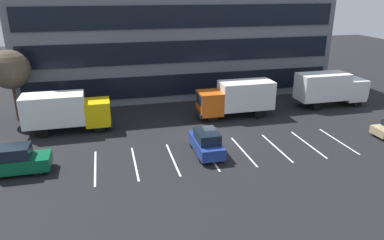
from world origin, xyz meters
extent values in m
plane|color=black|center=(0.00, 0.00, 0.00)|extent=(120.00, 120.00, 0.00)
cube|color=slate|center=(0.00, 18.00, 7.20)|extent=(35.16, 13.87, 14.40)
cube|color=black|center=(0.00, 11.00, 1.98)|extent=(33.76, 0.16, 2.30)
cube|color=black|center=(0.00, 11.00, 5.58)|extent=(33.76, 0.16, 2.30)
cube|color=black|center=(0.00, 11.00, 9.18)|extent=(33.76, 0.16, 2.30)
cube|color=silver|center=(-9.80, -2.85, 0.00)|extent=(0.14, 5.40, 0.01)
cube|color=silver|center=(-7.00, -2.85, 0.00)|extent=(0.14, 5.40, 0.01)
cube|color=silver|center=(-4.20, -2.85, 0.00)|extent=(0.14, 5.40, 0.01)
cube|color=silver|center=(-1.40, -2.85, 0.00)|extent=(0.14, 5.40, 0.01)
cube|color=silver|center=(1.40, -2.85, 0.00)|extent=(0.14, 5.40, 0.01)
cube|color=silver|center=(4.20, -2.85, 0.00)|extent=(0.14, 5.40, 0.01)
cube|color=silver|center=(7.00, -2.85, 0.00)|extent=(0.14, 5.40, 0.01)
cube|color=silver|center=(9.80, -2.85, 0.00)|extent=(0.14, 5.40, 0.01)
cube|color=white|center=(17.38, 5.86, 1.64)|extent=(2.25, 2.45, 2.25)
cube|color=black|center=(18.49, 5.86, 2.08)|extent=(0.06, 2.06, 0.99)
cube|color=white|center=(13.60, 5.86, 2.20)|extent=(5.31, 2.56, 2.76)
cube|color=black|center=(18.56, 5.86, 0.66)|extent=(0.20, 2.45, 0.41)
cylinder|color=black|center=(17.38, 6.91, 0.51)|extent=(1.02, 0.31, 1.02)
cylinder|color=black|center=(17.38, 4.81, 0.51)|extent=(1.02, 0.31, 1.02)
cylinder|color=black|center=(12.54, 6.91, 0.51)|extent=(1.02, 0.31, 1.02)
cylinder|color=black|center=(12.54, 4.81, 0.51)|extent=(1.02, 0.31, 1.02)
cube|color=yellow|center=(-9.49, 4.80, 1.58)|extent=(2.17, 2.36, 2.17)
cube|color=black|center=(-8.42, 4.80, 2.01)|extent=(0.06, 1.98, 0.95)
cube|color=white|center=(-13.13, 4.80, 2.12)|extent=(5.12, 2.46, 2.66)
cube|color=black|center=(-8.35, 4.80, 0.64)|extent=(0.20, 2.36, 0.39)
cylinder|color=black|center=(-9.49, 5.81, 0.49)|extent=(0.98, 0.30, 0.98)
cylinder|color=black|center=(-9.49, 3.78, 0.49)|extent=(0.98, 0.30, 0.98)
cylinder|color=black|center=(-14.15, 5.81, 0.49)|extent=(0.98, 0.30, 0.98)
cylinder|color=black|center=(-14.15, 3.78, 0.49)|extent=(0.98, 0.30, 0.98)
cube|color=#D85914|center=(0.94, 4.96, 1.59)|extent=(2.19, 2.39, 2.19)
cube|color=black|center=(-0.13, 4.96, 2.03)|extent=(0.06, 2.01, 0.96)
cube|color=white|center=(4.63, 4.96, 2.14)|extent=(5.18, 2.49, 2.69)
cube|color=black|center=(-0.20, 4.96, 0.65)|extent=(0.20, 2.39, 0.40)
cylinder|color=black|center=(0.94, 3.93, 0.50)|extent=(1.00, 0.30, 1.00)
cylinder|color=black|center=(0.94, 5.98, 0.50)|extent=(1.00, 0.30, 1.00)
cylinder|color=black|center=(5.67, 3.93, 0.50)|extent=(1.00, 0.30, 1.00)
cylinder|color=black|center=(5.67, 5.98, 0.50)|extent=(1.00, 0.30, 1.00)
cylinder|color=black|center=(13.94, -2.34, 0.28)|extent=(0.56, 0.21, 0.56)
cube|color=#0C5933|center=(-14.92, -2.39, 0.72)|extent=(4.40, 1.86, 0.91)
cube|color=black|center=(-15.14, -2.39, 1.58)|extent=(2.42, 1.64, 0.81)
cylinder|color=black|center=(-13.51, -1.57, 0.32)|extent=(0.65, 0.21, 0.65)
cylinder|color=black|center=(-13.51, -3.20, 0.32)|extent=(0.65, 0.21, 0.65)
cube|color=navy|center=(-1.53, -2.49, 0.69)|extent=(1.79, 4.22, 0.87)
cube|color=black|center=(-1.53, -2.70, 1.52)|extent=(1.58, 2.32, 0.78)
cylinder|color=black|center=(-2.32, -1.14, 0.31)|extent=(0.20, 0.62, 0.62)
cylinder|color=black|center=(-0.75, -1.14, 0.31)|extent=(0.20, 0.62, 0.62)
cylinder|color=black|center=(-2.32, -3.84, 0.31)|extent=(0.20, 0.62, 0.62)
cylinder|color=black|center=(-0.75, -3.84, 0.31)|extent=(0.20, 0.62, 0.62)
cylinder|color=#473323|center=(-17.00, 8.90, 1.77)|extent=(0.28, 0.28, 3.53)
sphere|color=#4C4233|center=(-17.00, 8.90, 4.95)|extent=(3.60, 3.60, 3.60)
camera|label=1|loc=(-8.55, -26.39, 11.90)|focal=33.43mm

